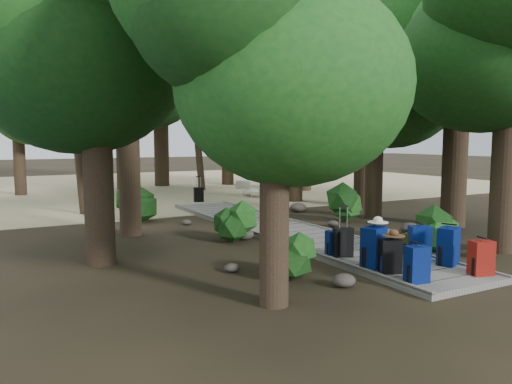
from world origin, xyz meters
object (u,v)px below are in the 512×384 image
backpack_left_a (417,262)px  suitcase_on_boardwalk (343,242)px  backpack_left_c (374,245)px  lone_suitcase_on_sand (199,195)px  backpack_left_b (390,254)px  backpack_right_c (420,240)px  backpack_right_d (411,243)px  duffel_right_khaki (379,237)px  sun_lounger (251,188)px  backpack_left_d (335,241)px  backpack_right_a (481,256)px  kayak (95,200)px  backpack_right_b (448,244)px

backpack_left_a → suitcase_on_boardwalk: 2.08m
backpack_left_c → lone_suitcase_on_sand: backpack_left_c is taller
backpack_left_c → backpack_left_b: bearing=-110.1°
backpack_right_c → backpack_right_d: (-0.02, 0.22, -0.10)m
duffel_right_khaki → sun_lounger: bearing=58.2°
backpack_right_c → backpack_right_d: size_ratio=1.40×
backpack_right_d → lone_suitcase_on_sand: backpack_right_d is taller
backpack_right_d → backpack_left_d: bearing=130.5°
backpack_left_b → backpack_right_c: 1.54m
backpack_left_b → backpack_right_a: 1.58m
lone_suitcase_on_sand → kayak: size_ratio=0.20×
backpack_left_a → backpack_right_b: bearing=31.6°
sun_lounger → backpack_right_a: bearing=-76.8°
backpack_left_b → backpack_right_b: size_ratio=0.85×
backpack_left_b → backpack_right_c: bearing=48.3°
backpack_right_a → duffel_right_khaki: bearing=103.7°
backpack_left_b → kayak: (-2.68, 13.40, -0.29)m
duffel_right_khaki → lone_suitcase_on_sand: (-0.32, 10.15, -0.01)m
backpack_left_d → backpack_right_b: size_ratio=0.69×
backpack_left_a → backpack_right_c: 1.96m
backpack_right_b → kayak: (-4.08, 13.49, -0.35)m
backpack_right_b → kayak: backpack_right_b is taller
backpack_right_c → kayak: size_ratio=0.24×
backpack_left_d → sun_lounger: bearing=84.3°
backpack_right_d → kayak: backpack_right_d is taller
backpack_right_b → backpack_right_d: 0.96m
backpack_left_b → duffel_right_khaki: backpack_left_b is taller
backpack_right_d → duffel_right_khaki: backpack_right_d is taller
backpack_right_c → lone_suitcase_on_sand: size_ratio=1.21×
backpack_left_d → sun_lounger: sun_lounger is taller
backpack_left_b → lone_suitcase_on_sand: backpack_left_b is taller
backpack_left_a → backpack_right_d: size_ratio=1.37×
backpack_right_b → duffel_right_khaki: 1.96m
backpack_right_a → backpack_left_b: bearing=162.7°
backpack_left_a → suitcase_on_boardwalk: size_ratio=1.15×
backpack_left_d → kayak: 12.07m
backpack_left_b → backpack_right_c: backpack_right_c is taller
backpack_right_d → suitcase_on_boardwalk: suitcase_on_boardwalk is taller
backpack_right_a → backpack_left_c: bearing=151.6°
backpack_right_b → duffel_right_khaki: (0.04, 1.95, -0.20)m
backpack_left_b → suitcase_on_boardwalk: size_ratio=1.14×
suitcase_on_boardwalk → kayak: bearing=121.7°
suitcase_on_boardwalk → lone_suitcase_on_sand: bearing=103.2°
backpack_left_b → backpack_right_a: (1.31, -0.87, 0.00)m
backpack_left_a → backpack_left_c: bearing=97.1°
backpack_left_c → backpack_right_d: size_ratio=1.69×
duffel_right_khaki → sun_lounger: size_ratio=0.30×
backpack_left_c → lone_suitcase_on_sand: (1.12, 11.59, -0.23)m
backpack_right_d → kayak: bearing=88.2°
backpack_left_c → backpack_left_d: 1.22m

